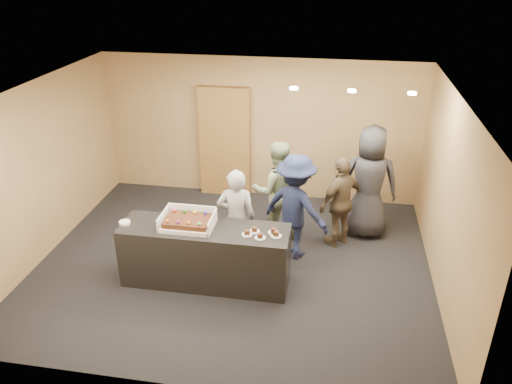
% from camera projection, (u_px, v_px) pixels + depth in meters
% --- Properties ---
extents(room, '(6.04, 6.00, 2.70)m').
position_uv_depth(room, '(232.00, 185.00, 7.21)').
color(room, black).
rests_on(room, ground).
extents(serving_counter, '(2.40, 0.70, 0.90)m').
position_uv_depth(serving_counter, '(206.00, 255.00, 7.18)').
color(serving_counter, black).
rests_on(serving_counter, floor).
extents(storage_cabinet, '(0.98, 0.15, 2.16)m').
position_uv_depth(storage_cabinet, '(225.00, 142.00, 9.57)').
color(storage_cabinet, brown).
rests_on(storage_cabinet, floor).
extents(cake_box, '(0.73, 0.51, 0.22)m').
position_uv_depth(cake_box, '(188.00, 223.00, 7.02)').
color(cake_box, white).
rests_on(cake_box, serving_counter).
extents(sheet_cake, '(0.63, 0.43, 0.12)m').
position_uv_depth(sheet_cake, '(188.00, 221.00, 6.98)').
color(sheet_cake, '#37190C').
rests_on(sheet_cake, cake_box).
extents(plate_stack, '(0.16, 0.16, 0.04)m').
position_uv_depth(plate_stack, '(125.00, 223.00, 7.09)').
color(plate_stack, white).
rests_on(plate_stack, serving_counter).
extents(slice_a, '(0.15, 0.15, 0.07)m').
position_uv_depth(slice_a, '(247.00, 233.00, 6.81)').
color(slice_a, white).
rests_on(slice_a, serving_counter).
extents(slice_b, '(0.15, 0.15, 0.07)m').
position_uv_depth(slice_b, '(255.00, 230.00, 6.89)').
color(slice_b, white).
rests_on(slice_b, serving_counter).
extents(slice_c, '(0.15, 0.15, 0.07)m').
position_uv_depth(slice_c, '(260.00, 236.00, 6.73)').
color(slice_c, white).
rests_on(slice_c, serving_counter).
extents(slice_d, '(0.15, 0.15, 0.07)m').
position_uv_depth(slice_d, '(273.00, 231.00, 6.86)').
color(slice_d, white).
rests_on(slice_d, serving_counter).
extents(slice_e, '(0.15, 0.15, 0.07)m').
position_uv_depth(slice_e, '(276.00, 235.00, 6.78)').
color(slice_e, white).
rests_on(slice_e, serving_counter).
extents(person_server_grey, '(0.62, 0.44, 1.60)m').
position_uv_depth(person_server_grey, '(236.00, 219.00, 7.43)').
color(person_server_grey, '#97989C').
rests_on(person_server_grey, floor).
extents(person_sage_man, '(0.99, 0.87, 1.71)m').
position_uv_depth(person_sage_man, '(277.00, 190.00, 8.19)').
color(person_sage_man, gray).
rests_on(person_sage_man, floor).
extents(person_navy_man, '(1.26, 1.05, 1.70)m').
position_uv_depth(person_navy_man, '(295.00, 207.00, 7.66)').
color(person_navy_man, '#161C39').
rests_on(person_navy_man, floor).
extents(person_brown_extra, '(0.89, 0.91, 1.53)m').
position_uv_depth(person_brown_extra, '(341.00, 202.00, 8.00)').
color(person_brown_extra, brown).
rests_on(person_brown_extra, floor).
extents(person_dark_suit, '(0.95, 0.63, 1.93)m').
position_uv_depth(person_dark_suit, '(369.00, 182.00, 8.20)').
color(person_dark_suit, '#28282E').
rests_on(person_dark_suit, floor).
extents(ceiling_spotlights, '(1.72, 0.12, 0.03)m').
position_uv_depth(ceiling_spotlights, '(352.00, 91.00, 6.83)').
color(ceiling_spotlights, '#FFEAC6').
rests_on(ceiling_spotlights, ceiling).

